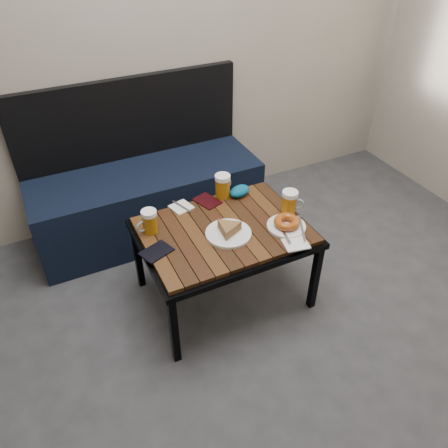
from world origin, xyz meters
name	(u,v)px	position (x,y,z in m)	size (l,w,h in m)	color
bench	(147,194)	(-0.04, 1.76, 0.27)	(1.40, 0.50, 0.95)	black
cafe_table	(224,235)	(0.14, 1.00, 0.43)	(0.84, 0.62, 0.47)	black
beer_mug_left	(149,221)	(-0.20, 1.14, 0.53)	(0.12, 0.08, 0.12)	#9C5F0C
beer_mug_centre	(223,186)	(0.26, 1.26, 0.54)	(0.13, 0.11, 0.13)	#9C5F0C
beer_mug_right	(290,202)	(0.50, 0.97, 0.54)	(0.12, 0.10, 0.13)	#9C5F0C
plate_pie	(228,231)	(0.14, 0.95, 0.50)	(0.22, 0.22, 0.06)	white
plate_bagel	(287,224)	(0.42, 0.87, 0.49)	(0.20, 0.25, 0.05)	white
napkin_left	(181,207)	(0.01, 1.26, 0.48)	(0.13, 0.13, 0.01)	white
napkin_right	(296,244)	(0.39, 0.74, 0.48)	(0.13, 0.12, 0.01)	white
passport_navy	(157,252)	(-0.22, 0.98, 0.48)	(0.10, 0.14, 0.01)	black
passport_burgundy	(207,201)	(0.16, 1.25, 0.48)	(0.10, 0.14, 0.01)	black
knit_pouch	(240,191)	(0.34, 1.23, 0.50)	(0.12, 0.08, 0.05)	navy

